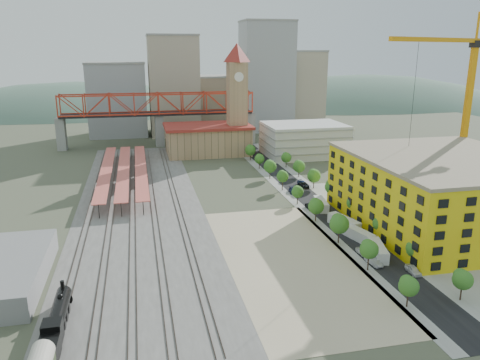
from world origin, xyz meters
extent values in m
plane|color=#474C38|center=(0.00, 0.00, 0.00)|extent=(400.00, 400.00, 0.00)
cube|color=#605E59|center=(-36.00, 17.50, 0.03)|extent=(36.00, 165.00, 0.06)
cube|color=tan|center=(-4.00, -31.50, 0.03)|extent=(28.00, 67.00, 0.06)
cube|color=black|center=(16.00, 15.00, 0.03)|extent=(12.00, 170.00, 0.06)
cube|color=gray|center=(10.50, 15.00, 0.02)|extent=(3.00, 170.00, 0.04)
cube|color=gray|center=(21.50, 15.00, 0.02)|extent=(3.00, 170.00, 0.04)
cube|color=gray|center=(45.00, -20.00, 0.03)|extent=(50.00, 90.00, 0.06)
cube|color=#382B23|center=(-50.72, 17.50, 0.15)|extent=(0.12, 160.00, 0.18)
cube|color=#382B23|center=(-49.28, 17.50, 0.15)|extent=(0.12, 160.00, 0.18)
cube|color=#382B23|center=(-44.72, 17.50, 0.15)|extent=(0.12, 160.00, 0.18)
cube|color=#382B23|center=(-43.28, 17.50, 0.15)|extent=(0.12, 160.00, 0.18)
cube|color=#382B23|center=(-38.72, 17.50, 0.15)|extent=(0.12, 160.00, 0.18)
cube|color=#382B23|center=(-37.28, 17.50, 0.15)|extent=(0.12, 160.00, 0.18)
cube|color=#382B23|center=(-32.72, 17.50, 0.15)|extent=(0.12, 160.00, 0.18)
cube|color=#382B23|center=(-31.28, 17.50, 0.15)|extent=(0.12, 160.00, 0.18)
cube|color=#382B23|center=(-25.72, 17.50, 0.15)|extent=(0.12, 160.00, 0.18)
cube|color=#382B23|center=(-24.28, 17.50, 0.15)|extent=(0.12, 160.00, 0.18)
cube|color=#DE5E55|center=(-47.00, 45.00, 4.00)|extent=(4.00, 80.00, 0.25)
cylinder|color=black|center=(-47.00, 45.00, 2.00)|extent=(0.24, 0.24, 4.00)
cube|color=#DE5E55|center=(-41.00, 45.00, 4.00)|extent=(4.00, 80.00, 0.25)
cylinder|color=black|center=(-41.00, 45.00, 2.00)|extent=(0.24, 0.24, 4.00)
cube|color=#DE5E55|center=(-35.00, 45.00, 4.00)|extent=(4.00, 80.00, 0.25)
cylinder|color=black|center=(-35.00, 45.00, 2.00)|extent=(0.24, 0.24, 4.00)
cube|color=tan|center=(-5.00, 82.00, 6.00)|extent=(36.00, 22.00, 12.00)
cube|color=maroon|center=(-5.00, 82.00, 12.50)|extent=(38.00, 24.00, 1.20)
cube|color=tan|center=(8.00, 80.00, 20.00)|extent=(8.00, 8.00, 40.00)
pyramid|color=maroon|center=(8.00, 80.00, 48.00)|extent=(12.00, 12.00, 8.00)
cylinder|color=white|center=(8.00, 75.90, 34.00)|extent=(4.00, 0.30, 4.00)
cube|color=silver|center=(36.00, 70.00, 7.00)|extent=(34.00, 26.00, 14.00)
cube|color=gray|center=(-70.00, 105.00, 7.50)|extent=(4.00, 6.00, 15.00)
cube|color=gray|center=(20.00, 105.00, 7.50)|extent=(4.00, 6.00, 15.00)
cube|color=gray|center=(-25.00, 105.00, 7.50)|extent=(4.00, 6.00, 15.00)
cube|color=black|center=(-25.00, 105.00, 15.50)|extent=(90.00, 9.00, 1.00)
cube|color=yellow|center=(42.00, -20.00, 9.00)|extent=(44.00, 50.00, 18.00)
cube|color=gray|center=(42.00, -20.00, 18.40)|extent=(44.60, 50.60, 0.80)
cube|color=#9EA0A3|center=(-45.00, 140.00, 19.00)|extent=(30.00, 25.00, 38.00)
cube|color=#B2A58C|center=(-15.00, 135.00, 26.00)|extent=(26.00, 22.00, 52.00)
cube|color=gray|center=(12.00, 150.00, 15.00)|extent=(24.00, 24.00, 30.00)
cube|color=#9EA0A3|center=(38.00, 140.00, 30.00)|extent=(28.00, 22.00, 60.00)
cube|color=#B2A58C|center=(62.00, 145.00, 22.00)|extent=(22.00, 20.00, 44.00)
cube|color=brown|center=(-2.00, 160.00, 13.00)|extent=(20.00, 20.00, 26.00)
ellipsoid|color=#4C6B59|center=(-80.00, 260.00, -68.00)|extent=(396.00, 216.00, 180.00)
ellipsoid|color=#4C6B59|center=(40.00, 260.00, -92.00)|extent=(484.00, 264.00, 220.00)
ellipsoid|color=#4C6B59|center=(160.00, 260.00, -70.00)|extent=(418.00, 228.00, 190.00)
cylinder|color=black|center=(-50.00, -46.92, 2.51)|extent=(2.61, 12.54, 2.61)
cube|color=black|center=(-50.00, -53.72, 2.72)|extent=(2.93, 3.14, 3.34)
cylinder|color=black|center=(-50.00, -41.70, 4.39)|extent=(0.73, 0.73, 1.67)
sphere|color=black|center=(-50.00, -44.83, 3.87)|extent=(1.05, 1.05, 1.05)
cone|color=black|center=(-50.00, -39.82, 0.94)|extent=(2.72, 1.67, 2.72)
cube|color=black|center=(-50.00, -58.42, 2.09)|extent=(2.93, 6.27, 2.93)
cube|color=orange|center=(64.27, 3.89, 22.82)|extent=(1.62, 1.62, 45.64)
cube|color=black|center=(64.27, 3.89, 46.65)|extent=(2.54, 2.54, 2.03)
cube|color=orange|center=(46.32, -3.13, 47.67)|extent=(36.34, 15.17, 1.22)
cube|color=orange|center=(64.27, 3.89, 51.72)|extent=(0.51, 0.51, 8.11)
cube|color=silver|center=(16.00, -33.96, 1.37)|extent=(5.05, 10.33, 2.74)
cube|color=silver|center=(16.00, -24.08, 1.33)|extent=(4.96, 10.02, 2.65)
cube|color=silver|center=(16.00, -16.07, 1.41)|extent=(5.42, 10.69, 2.83)
cube|color=silver|center=(16.00, -0.20, 1.32)|extent=(3.91, 9.90, 2.64)
imported|color=silver|center=(13.00, -32.40, 0.69)|extent=(1.77, 4.08, 1.37)
imported|color=#9B9BA0|center=(13.00, -37.83, 0.80)|extent=(2.27, 5.03, 1.60)
imported|color=black|center=(13.00, -0.12, 0.71)|extent=(2.42, 5.13, 1.42)
imported|color=#1A244D|center=(13.00, 16.53, 0.78)|extent=(3.00, 5.65, 1.56)
imported|color=silver|center=(19.00, -43.46, 0.78)|extent=(2.03, 4.67, 1.57)
imported|color=#959599|center=(19.00, -14.56, 0.77)|extent=(1.93, 4.79, 1.55)
imported|color=black|center=(19.00, 21.98, 0.76)|extent=(2.89, 5.62, 1.52)
imported|color=navy|center=(19.00, 23.76, 0.77)|extent=(2.90, 5.54, 1.53)
camera|label=1|loc=(-35.23, -122.10, 44.81)|focal=35.00mm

